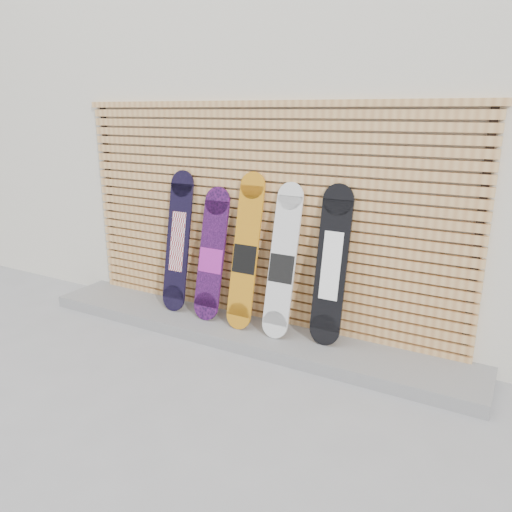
# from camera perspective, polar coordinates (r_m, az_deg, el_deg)

# --- Properties ---
(ground) EXTENTS (80.00, 80.00, 0.00)m
(ground) POSITION_cam_1_polar(r_m,az_deg,el_deg) (4.53, -4.15, -12.84)
(ground) COLOR gray
(ground) RESTS_ON ground
(building) EXTENTS (12.00, 5.00, 3.60)m
(building) POSITION_cam_1_polar(r_m,az_deg,el_deg) (7.01, 15.44, 12.45)
(building) COLOR beige
(building) RESTS_ON ground
(concrete_step) EXTENTS (4.60, 0.70, 0.12)m
(concrete_step) POSITION_cam_1_polar(r_m,az_deg,el_deg) (5.09, -1.36, -8.61)
(concrete_step) COLOR slate
(concrete_step) RESTS_ON ground
(slat_wall) EXTENTS (4.26, 0.08, 2.29)m
(slat_wall) POSITION_cam_1_polar(r_m,az_deg,el_deg) (4.97, 0.26, 4.74)
(slat_wall) COLOR tan
(slat_wall) RESTS_ON ground
(snowboard_0) EXTENTS (0.28, 0.32, 1.49)m
(snowboard_0) POSITION_cam_1_polar(r_m,az_deg,el_deg) (5.37, -8.91, 1.63)
(snowboard_0) COLOR black
(snowboard_0) RESTS_ON concrete_step
(snowboard_1) EXTENTS (0.29, 0.35, 1.35)m
(snowboard_1) POSITION_cam_1_polar(r_m,az_deg,el_deg) (5.12, -5.09, 0.13)
(snowboard_1) COLOR black
(snowboard_1) RESTS_ON concrete_step
(snowboard_2) EXTENTS (0.27, 0.37, 1.52)m
(snowboard_2) POSITION_cam_1_polar(r_m,az_deg,el_deg) (4.88, -1.21, 0.40)
(snowboard_2) COLOR #BB7514
(snowboard_2) RESTS_ON concrete_step
(snowboard_3) EXTENTS (0.26, 0.38, 1.45)m
(snowboard_3) POSITION_cam_1_polar(r_m,az_deg,el_deg) (4.70, 3.05, -0.69)
(snowboard_3) COLOR silver
(snowboard_3) RESTS_ON concrete_step
(snowboard_4) EXTENTS (0.29, 0.29, 1.47)m
(snowboard_4) POSITION_cam_1_polar(r_m,az_deg,el_deg) (4.56, 8.61, -1.11)
(snowboard_4) COLOR black
(snowboard_4) RESTS_ON concrete_step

